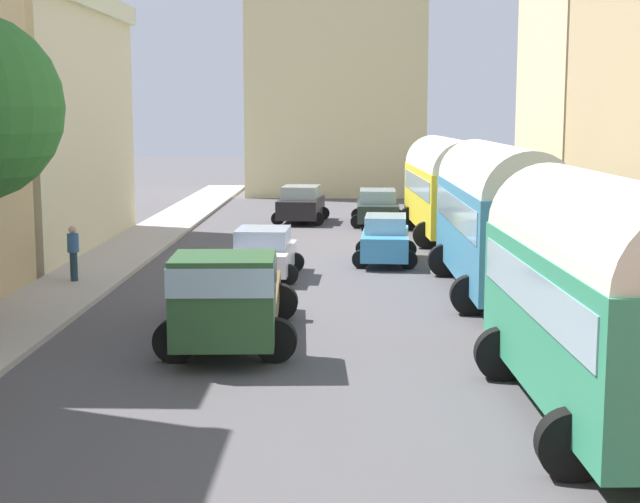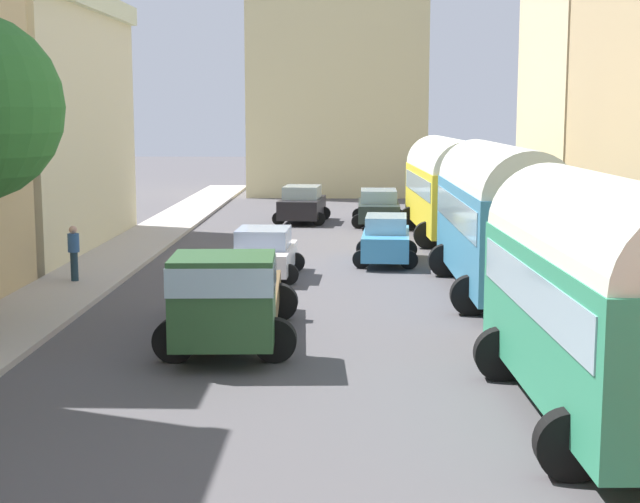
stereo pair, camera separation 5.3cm
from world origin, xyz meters
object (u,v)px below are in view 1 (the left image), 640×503
cargo_truck_0 (228,296)px  parked_bus_2 (497,211)px  car_1 (301,204)px  pedestrian_4 (73,251)px  parked_bus_3 (447,184)px  car_2 (385,239)px  car_3 (378,207)px  parked_bus_1 (606,289)px  car_0 (263,253)px

cargo_truck_0 → parked_bus_2: bearing=43.6°
cargo_truck_0 → car_1: cargo_truck_0 is taller
car_1 → pedestrian_4: (-5.89, -16.05, 0.19)m
parked_bus_2 → pedestrian_4: parked_bus_2 is taller
parked_bus_3 → car_2: size_ratio=2.22×
parked_bus_3 → car_3: 5.42m
car_3 → pedestrian_4: (-9.36, -15.18, 0.22)m
car_1 → pedestrian_4: 17.10m
parked_bus_1 → car_1: parked_bus_1 is taller
parked_bus_1 → car_3: 27.34m
parked_bus_1 → car_3: size_ratio=1.87×
cargo_truck_0 → car_0: 8.82m
car_0 → car_1: size_ratio=0.94×
car_0 → pedestrian_4: (-5.42, -1.51, 0.26)m
parked_bus_3 → parked_bus_1: bearing=-89.5°
parked_bus_1 → car_2: bearing=99.9°
cargo_truck_0 → car_3: (3.92, 22.48, -0.37)m
parked_bus_3 → cargo_truck_0: bearing=-110.0°
cargo_truck_0 → parked_bus_3: bearing=70.0°
car_2 → parked_bus_3: bearing=66.6°
car_0 → car_3: (3.94, 13.67, 0.03)m
car_0 → car_1: (0.48, 14.54, 0.07)m
car_2 → parked_bus_1: bearing=-80.1°
parked_bus_3 → car_2: bearing=-113.4°
parked_bus_1 → parked_bus_2: 11.07m
parked_bus_3 → cargo_truck_0: 19.11m
parked_bus_2 → car_3: bearing=99.8°
car_0 → car_3: 14.23m
car_2 → cargo_truck_0: bearing=-108.1°
parked_bus_2 → parked_bus_3: 11.55m
parked_bus_1 → car_0: size_ratio=2.16×
parked_bus_1 → parked_bus_2: bearing=90.1°
car_1 → cargo_truck_0: bearing=-91.1°
parked_bus_1 → car_2: (-2.88, 16.45, -1.43)m
parked_bus_2 → cargo_truck_0: parked_bus_2 is taller
parked_bus_3 → car_0: bearing=-125.6°
parked_bus_2 → cargo_truck_0: bearing=-136.4°
car_1 → parked_bus_1: bearing=-77.4°
parked_bus_3 → pedestrian_4: size_ratio=5.02×
car_1 → car_2: bearing=-73.7°
parked_bus_1 → pedestrian_4: 17.12m
car_2 → car_3: size_ratio=0.92×
car_0 → pedestrian_4: bearing=-164.4°
cargo_truck_0 → car_2: bearing=71.9°
car_2 → pedestrian_4: size_ratio=2.26×
parked_bus_3 → pedestrian_4: (-11.95, -10.63, -1.18)m
pedestrian_4 → car_0: bearing=15.6°
parked_bus_2 → car_1: 18.15m
car_0 → parked_bus_3: bearing=54.4°
car_0 → car_2: 4.86m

